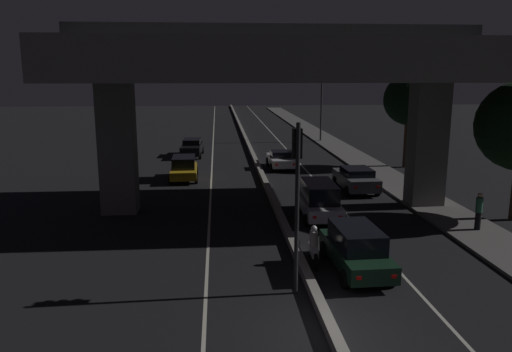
# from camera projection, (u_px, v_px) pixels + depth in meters

# --- Properties ---
(ground_plane) EXTENTS (200.00, 200.00, 0.00)m
(ground_plane) POSITION_uv_depth(u_px,v_px,m) (332.00, 337.00, 13.80)
(ground_plane) COLOR black
(lane_line_left_inner) EXTENTS (0.12, 126.00, 0.00)m
(lane_line_left_inner) POSITION_uv_depth(u_px,v_px,m) (213.00, 149.00, 47.70)
(lane_line_left_inner) COLOR beige
(lane_line_left_inner) RESTS_ON ground_plane
(lane_line_right_inner) EXTENTS (0.12, 126.00, 0.00)m
(lane_line_right_inner) POSITION_uv_depth(u_px,v_px,m) (286.00, 148.00, 48.24)
(lane_line_right_inner) COLOR beige
(lane_line_right_inner) RESTS_ON ground_plane
(median_divider) EXTENTS (0.33, 126.00, 0.32)m
(median_divider) POSITION_uv_depth(u_px,v_px,m) (250.00, 147.00, 47.94)
(median_divider) COLOR gray
(median_divider) RESTS_ON ground_plane
(sidewalk_right) EXTENTS (2.85, 126.00, 0.13)m
(sidewalk_right) POSITION_uv_depth(u_px,v_px,m) (358.00, 159.00, 41.78)
(sidewalk_right) COLOR #5B5956
(sidewalk_right) RESTS_ON ground_plane
(elevated_overpass) EXTENTS (21.18, 10.78, 9.59)m
(elevated_overpass) POSITION_uv_depth(u_px,v_px,m) (277.00, 67.00, 25.38)
(elevated_overpass) COLOR slate
(elevated_overpass) RESTS_ON ground_plane
(traffic_light_left_of_median) EXTENTS (0.30, 0.49, 5.66)m
(traffic_light_left_of_median) POSITION_uv_depth(u_px,v_px,m) (297.00, 180.00, 15.86)
(traffic_light_left_of_median) COLOR black
(traffic_light_left_of_median) RESTS_ON ground_plane
(street_lamp) EXTENTS (2.86, 0.32, 7.41)m
(street_lamp) POSITION_uv_depth(u_px,v_px,m) (317.00, 99.00, 52.11)
(street_lamp) COLOR #2D2D30
(street_lamp) RESTS_ON ground_plane
(car_dark_green_lead) EXTENTS (1.97, 4.47, 1.68)m
(car_dark_green_lead) POSITION_uv_depth(u_px,v_px,m) (356.00, 248.00, 18.26)
(car_dark_green_lead) COLOR black
(car_dark_green_lead) RESTS_ON ground_plane
(car_white_second) EXTENTS (1.94, 4.31, 1.78)m
(car_white_second) POSITION_uv_depth(u_px,v_px,m) (319.00, 199.00, 25.11)
(car_white_second) COLOR silver
(car_white_second) RESTS_ON ground_plane
(car_grey_third) EXTENTS (2.09, 4.45, 1.47)m
(car_grey_third) POSITION_uv_depth(u_px,v_px,m) (356.00, 179.00, 30.76)
(car_grey_third) COLOR #515459
(car_grey_third) RESTS_ON ground_plane
(car_white_fourth) EXTENTS (2.04, 4.10, 1.35)m
(car_white_fourth) POSITION_uv_depth(u_px,v_px,m) (281.00, 159.00, 38.10)
(car_white_fourth) COLOR silver
(car_white_fourth) RESTS_ON ground_plane
(car_taxi_yellow_lead_oncoming) EXTENTS (1.95, 4.20, 1.60)m
(car_taxi_yellow_lead_oncoming) POSITION_uv_depth(u_px,v_px,m) (184.00, 168.00, 34.00)
(car_taxi_yellow_lead_oncoming) COLOR gold
(car_taxi_yellow_lead_oncoming) RESTS_ON ground_plane
(car_black_second_oncoming) EXTENTS (1.98, 4.69, 1.50)m
(car_black_second_oncoming) POSITION_uv_depth(u_px,v_px,m) (192.00, 147.00, 43.62)
(car_black_second_oncoming) COLOR black
(car_black_second_oncoming) RESTS_ON ground_plane
(motorcycle_white_filtering_near) EXTENTS (0.33, 2.01, 1.51)m
(motorcycle_white_filtering_near) POSITION_uv_depth(u_px,v_px,m) (314.00, 248.00, 19.01)
(motorcycle_white_filtering_near) COLOR black
(motorcycle_white_filtering_near) RESTS_ON ground_plane
(pedestrian_on_sidewalk) EXTENTS (0.31, 0.31, 1.73)m
(pedestrian_on_sidewalk) POSITION_uv_depth(u_px,v_px,m) (479.00, 211.00, 22.67)
(pedestrian_on_sidewalk) COLOR black
(pedestrian_on_sidewalk) RESTS_ON sidewalk_right
(roadside_tree_kerbside_mid) EXTENTS (3.87, 3.87, 7.14)m
(roadside_tree_kerbside_mid) POSITION_uv_depth(u_px,v_px,m) (409.00, 100.00, 37.63)
(roadside_tree_kerbside_mid) COLOR #38281C
(roadside_tree_kerbside_mid) RESTS_ON ground_plane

